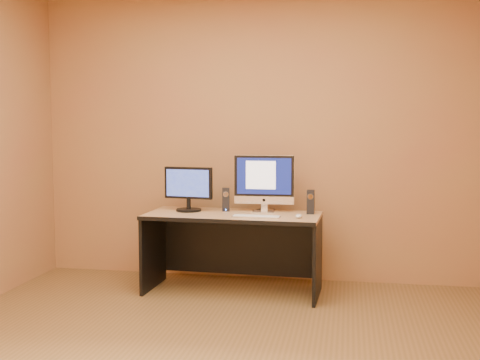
{
  "coord_description": "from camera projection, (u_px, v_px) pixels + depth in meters",
  "views": [
    {
      "loc": [
        0.84,
        -3.42,
        1.44
      ],
      "look_at": [
        -0.03,
        1.37,
        0.97
      ],
      "focal_mm": 45.0,
      "sensor_mm": 36.0,
      "label": 1
    }
  ],
  "objects": [
    {
      "name": "floor",
      "position": [
        204.0,
        360.0,
        3.64
      ],
      "size": [
        4.0,
        4.0,
        0.0
      ],
      "primitive_type": "plane",
      "color": "brown",
      "rests_on": "ground"
    },
    {
      "name": "walls",
      "position": [
        203.0,
        145.0,
        3.51
      ],
      "size": [
        4.0,
        4.0,
        2.6
      ],
      "primitive_type": null,
      "color": "olive",
      "rests_on": "ground"
    },
    {
      "name": "desk",
      "position": [
        233.0,
        253.0,
        5.06
      ],
      "size": [
        1.47,
        0.69,
        0.67
      ],
      "primitive_type": null,
      "rotation": [
        0.0,
        0.0,
        -0.04
      ],
      "color": "tan",
      "rests_on": "ground"
    },
    {
      "name": "imac",
      "position": [
        264.0,
        183.0,
        5.11
      ],
      "size": [
        0.52,
        0.21,
        0.5
      ],
      "primitive_type": null,
      "rotation": [
        0.0,
        0.0,
        0.03
      ],
      "color": "silver",
      "rests_on": "desk"
    },
    {
      "name": "second_monitor",
      "position": [
        189.0,
        189.0,
        5.17
      ],
      "size": [
        0.46,
        0.27,
        0.38
      ],
      "primitive_type": null,
      "rotation": [
        0.0,
        0.0,
        -0.11
      ],
      "color": "black",
      "rests_on": "desk"
    },
    {
      "name": "speaker_left",
      "position": [
        226.0,
        200.0,
        5.18
      ],
      "size": [
        0.07,
        0.07,
        0.2
      ],
      "primitive_type": null,
      "rotation": [
        0.0,
        0.0,
        0.17
      ],
      "color": "black",
      "rests_on": "desk"
    },
    {
      "name": "speaker_right",
      "position": [
        311.0,
        202.0,
        5.03
      ],
      "size": [
        0.06,
        0.07,
        0.2
      ],
      "primitive_type": null,
      "rotation": [
        0.0,
        0.0,
        -0.01
      ],
      "color": "black",
      "rests_on": "desk"
    },
    {
      "name": "keyboard",
      "position": [
        256.0,
        216.0,
        4.84
      ],
      "size": [
        0.39,
        0.11,
        0.02
      ],
      "primitive_type": "cube",
      "rotation": [
        0.0,
        0.0,
        -0.02
      ],
      "color": "silver",
      "rests_on": "desk"
    },
    {
      "name": "mouse",
      "position": [
        299.0,
        216.0,
        4.82
      ],
      "size": [
        0.06,
        0.1,
        0.03
      ],
      "primitive_type": "ellipsoid",
      "rotation": [
        0.0,
        0.0,
        -0.14
      ],
      "color": "white",
      "rests_on": "desk"
    },
    {
      "name": "cable_a",
      "position": [
        274.0,
        210.0,
        5.25
      ],
      "size": [
        0.03,
        0.2,
        0.01
      ],
      "primitive_type": "cylinder",
      "rotation": [
        1.57,
        0.0,
        0.13
      ],
      "color": "black",
      "rests_on": "desk"
    },
    {
      "name": "cable_b",
      "position": [
        259.0,
        209.0,
        5.27
      ],
      "size": [
        0.1,
        0.14,
        0.01
      ],
      "primitive_type": "cylinder",
      "rotation": [
        1.57,
        0.0,
        -0.58
      ],
      "color": "black",
      "rests_on": "desk"
    }
  ]
}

